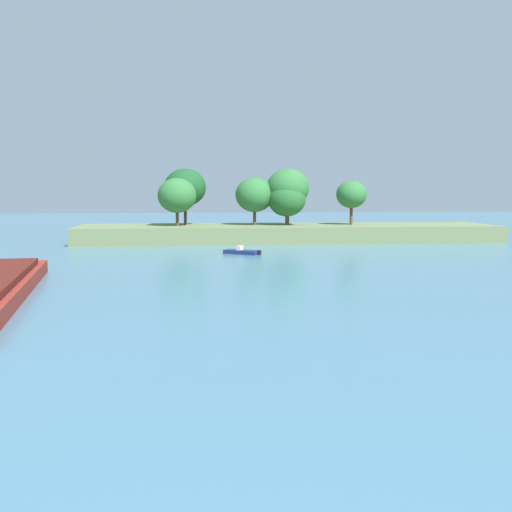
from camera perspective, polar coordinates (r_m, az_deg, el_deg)
The scene contains 2 objects.
treeline_island at distance 93.46m, azimuth 1.71°, elevation 3.15°, with size 59.49×14.21×10.43m.
fishing_skiff at distance 74.29m, azimuth -1.22°, elevation 0.37°, with size 4.33×3.80×0.95m.
Camera 1 is at (-16.82, -20.49, 7.14)m, focal length 45.56 mm.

